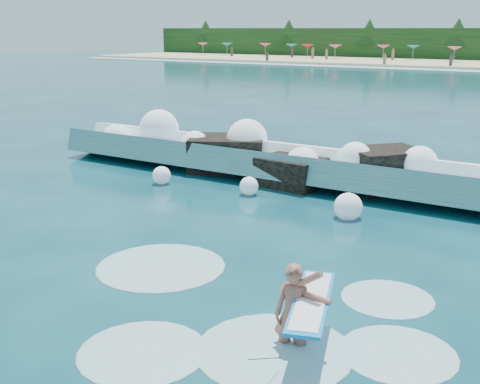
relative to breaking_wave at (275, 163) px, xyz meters
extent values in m
plane|color=#072F3E|center=(0.89, -7.94, -0.51)|extent=(200.00, 200.00, 0.00)
cube|color=teal|center=(0.00, -0.16, -0.09)|extent=(17.01, 2.59, 1.42)
cube|color=white|center=(0.00, 0.64, 0.34)|extent=(17.01, 1.20, 0.66)
cube|color=black|center=(-2.02, 0.11, -0.02)|extent=(3.20, 2.92, 1.41)
cube|color=black|center=(0.98, -0.69, -0.13)|extent=(2.07, 1.67, 1.08)
cube|color=black|center=(3.68, 0.51, 0.02)|extent=(2.72, 2.77, 1.52)
imported|color=#9D5849|center=(5.78, -9.71, 0.04)|extent=(0.70, 0.55, 1.68)
cube|color=#0D90E8|center=(6.06, -9.66, 0.33)|extent=(1.24, 2.35, 0.06)
cube|color=white|center=(6.06, -9.66, 0.35)|extent=(1.09, 2.13, 0.06)
cylinder|color=black|center=(5.96, -10.91, -0.06)|extent=(0.01, 0.91, 0.43)
sphere|color=white|center=(-6.68, -0.57, 0.28)|extent=(1.12, 1.12, 1.12)
sphere|color=white|center=(-4.97, -0.06, 0.72)|extent=(1.49, 1.49, 1.49)
sphere|color=white|center=(-3.10, -0.35, 0.34)|extent=(1.04, 1.04, 1.04)
sphere|color=white|center=(-1.35, 0.39, 0.62)|extent=(1.44, 1.44, 1.44)
sphere|color=white|center=(1.33, -0.59, 0.24)|extent=(1.08, 1.08, 1.08)
sphere|color=white|center=(2.89, -0.07, 0.49)|extent=(1.05, 1.05, 1.05)
sphere|color=white|center=(4.75, 0.45, 0.45)|extent=(1.09, 1.09, 1.09)
sphere|color=white|center=(-2.69, -2.73, -0.23)|extent=(0.60, 0.60, 0.60)
sphere|color=white|center=(0.43, -2.36, -0.23)|extent=(0.57, 0.57, 0.57)
sphere|color=white|center=(3.87, -2.89, -0.21)|extent=(0.76, 0.76, 0.76)
ellipsoid|color=silver|center=(5.58, -9.96, -0.51)|extent=(2.54, 2.54, 0.13)
ellipsoid|color=silver|center=(3.86, -11.11, -0.51)|extent=(2.08, 2.08, 0.10)
ellipsoid|color=silver|center=(7.26, -9.00, -0.51)|extent=(1.87, 1.87, 0.09)
ellipsoid|color=silver|center=(1.84, -8.23, -0.51)|extent=(2.78, 2.78, 0.14)
ellipsoid|color=silver|center=(6.45, -7.16, -0.51)|extent=(1.76, 1.76, 0.09)
cone|color=#E2426A|center=(-54.95, 71.81, 1.74)|extent=(2.00, 2.00, 0.50)
cone|color=#137B75|center=(-50.26, 72.45, 1.74)|extent=(2.00, 2.00, 0.50)
cone|color=#E2426A|center=(-43.07, 73.46, 1.74)|extent=(2.00, 2.00, 0.50)
cone|color=#137B75|center=(-37.37, 72.18, 1.74)|extent=(2.00, 2.00, 0.50)
cone|color=red|center=(-34.19, 71.58, 1.74)|extent=(2.00, 2.00, 0.50)
cone|color=#E2426A|center=(-29.02, 70.73, 1.74)|extent=(2.00, 2.00, 0.50)
cone|color=#E2426A|center=(-22.25, 73.25, 1.74)|extent=(2.00, 2.00, 0.50)
cone|color=#137B75|center=(-18.05, 74.55, 1.74)|extent=(2.00, 2.00, 0.50)
cone|color=#E2426A|center=(-11.16, 70.83, 1.74)|extent=(2.00, 2.00, 0.50)
cube|color=#3F332D|center=(-12.17, 72.34, 0.68)|extent=(0.35, 0.22, 1.58)
cube|color=#3F332D|center=(-18.44, 63.61, 0.69)|extent=(0.35, 0.22, 1.60)
cube|color=#8C664C|center=(-24.27, 71.72, 0.69)|extent=(0.35, 0.22, 1.61)
cube|color=brown|center=(-36.21, 63.98, 0.66)|extent=(0.35, 0.22, 1.55)
cube|color=brown|center=(-8.58, 63.24, 0.64)|extent=(0.35, 0.22, 1.50)
cube|color=#262633|center=(-12.48, 60.17, 0.27)|extent=(0.35, 0.22, 1.40)
cube|color=brown|center=(-35.08, 69.32, 0.63)|extent=(0.35, 0.22, 1.49)
cube|color=#3F332D|center=(-17.04, 68.79, 0.63)|extent=(0.35, 0.22, 1.49)
cube|color=#262633|center=(-32.56, 69.05, 0.59)|extent=(0.35, 0.22, 1.39)
cube|color=#3F332D|center=(-53.80, 68.60, 0.69)|extent=(0.35, 0.22, 1.61)
camera|label=1|loc=(9.68, -17.40, 4.39)|focal=45.00mm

